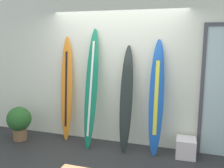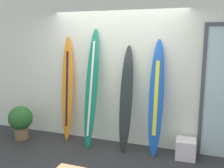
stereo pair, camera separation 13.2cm
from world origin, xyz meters
TOP-DOWN VIEW (x-y plane):
  - wall_back at (0.00, 1.30)m, footprint 7.20×0.20m
  - surfboard_sunset at (-0.99, 1.05)m, footprint 0.25×0.27m
  - surfboard_emerald at (-0.41, 0.92)m, footprint 0.24×0.53m
  - surfboard_charcoal at (0.25, 0.93)m, footprint 0.25×0.48m
  - surfboard_cobalt at (0.78, 0.96)m, footprint 0.26×0.42m
  - display_block_left at (1.31, 0.94)m, footprint 0.34×0.34m
  - potted_plant at (-1.87, 0.70)m, footprint 0.48×0.48m

SIDE VIEW (x-z plane):
  - display_block_left at x=1.31m, z-range 0.00..0.33m
  - potted_plant at x=-1.87m, z-range 0.06..0.73m
  - surfboard_charcoal at x=0.25m, z-range -0.02..1.88m
  - surfboard_cobalt at x=0.78m, z-range -0.02..1.98m
  - surfboard_sunset at x=-0.99m, z-range 0.00..2.04m
  - surfboard_emerald at x=-0.41m, z-range -0.02..2.17m
  - wall_back at x=0.00m, z-range 0.00..2.80m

